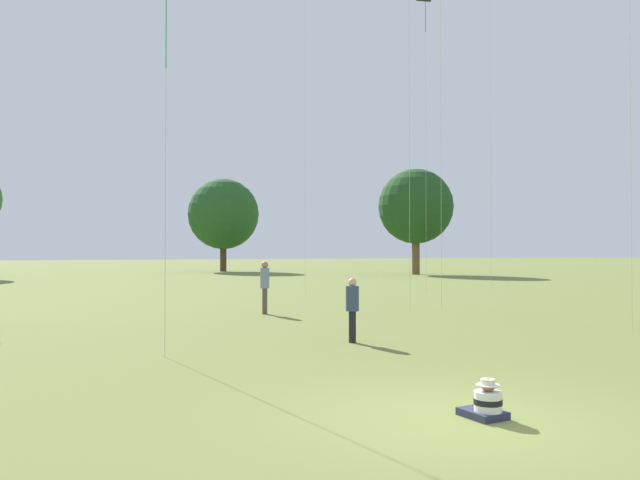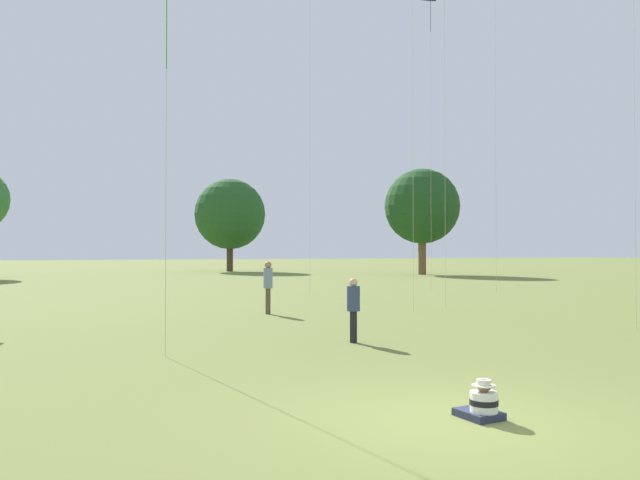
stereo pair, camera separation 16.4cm
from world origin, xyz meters
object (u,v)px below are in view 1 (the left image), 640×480
(seated_toddler, at_px, (486,403))
(kite_7, at_px, (425,13))
(person_standing_1, at_px, (265,282))
(distant_tree_1, at_px, (223,214))
(person_standing_2, at_px, (352,304))
(distant_tree_3, at_px, (416,207))

(seated_toddler, relative_size, kite_7, 0.04)
(person_standing_1, height_order, distant_tree_1, distant_tree_1)
(person_standing_1, bearing_deg, person_standing_2, 25.70)
(seated_toddler, height_order, person_standing_2, person_standing_2)
(kite_7, xyz_separation_m, distant_tree_3, (12.05, 22.00, -8.44))
(seated_toddler, xyz_separation_m, distant_tree_1, (9.19, 57.94, 5.84))
(person_standing_1, relative_size, distant_tree_3, 0.19)
(person_standing_2, height_order, distant_tree_3, distant_tree_3)
(person_standing_1, bearing_deg, distant_tree_1, -165.60)
(seated_toddler, relative_size, distant_tree_1, 0.06)
(person_standing_2, distance_m, distant_tree_3, 43.50)
(person_standing_1, bearing_deg, distant_tree_3, 167.02)
(person_standing_2, bearing_deg, kite_7, 69.72)
(kite_7, relative_size, distant_tree_1, 1.63)
(distant_tree_1, relative_size, distant_tree_3, 1.00)
(kite_7, relative_size, distant_tree_3, 1.64)
(distant_tree_1, bearing_deg, seated_toddler, -99.01)
(distant_tree_3, bearing_deg, person_standing_1, -127.90)
(seated_toddler, height_order, distant_tree_1, distant_tree_1)
(seated_toddler, relative_size, person_standing_1, 0.33)
(seated_toddler, distance_m, person_standing_2, 6.92)
(seated_toddler, height_order, distant_tree_3, distant_tree_3)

